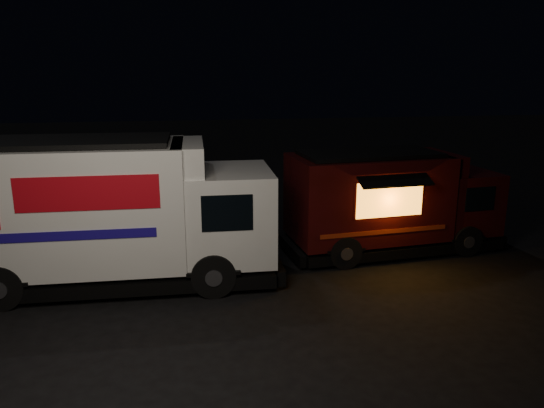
% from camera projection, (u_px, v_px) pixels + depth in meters
% --- Properties ---
extents(ground, '(80.00, 80.00, 0.00)m').
position_uv_depth(ground, '(259.00, 303.00, 11.23)').
color(ground, black).
rests_on(ground, ground).
extents(white_truck, '(7.42, 2.64, 3.35)m').
position_uv_depth(white_truck, '(116.00, 212.00, 11.91)').
color(white_truck, white).
rests_on(white_truck, ground).
extents(red_truck, '(6.05, 2.73, 2.73)m').
position_uv_depth(red_truck, '(394.00, 201.00, 14.16)').
color(red_truck, '#35090C').
rests_on(red_truck, ground).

